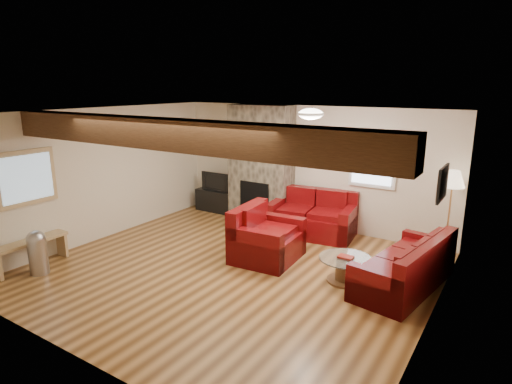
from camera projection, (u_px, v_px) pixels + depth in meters
room at (230, 195)px, 6.59m from camera, size 8.00×8.00×8.00m
oak_beam at (169, 134)px, 5.31m from camera, size 6.00×0.36×0.38m
chimney_breast at (261, 166)px, 9.16m from camera, size 1.40×0.67×2.50m
back_window at (373, 159)px, 8.02m from camera, size 0.90×0.08×1.10m
hatch_window at (26, 178)px, 6.87m from camera, size 0.08×1.00×0.90m
ceiling_dome at (311, 116)px, 6.56m from camera, size 0.40×0.40×0.18m
artwork_back at (315, 146)px, 8.61m from camera, size 0.42×0.06×0.52m
artwork_right at (442, 183)px, 5.16m from camera, size 0.06×0.55×0.42m
sofa_three at (405, 262)px, 6.25m from camera, size 1.13×2.08×0.76m
loveseat at (312, 214)px, 8.42m from camera, size 1.76×1.16×0.87m
armchair_red at (267, 234)px, 7.23m from camera, size 1.06×1.19×0.91m
coffee_table at (345, 270)px, 6.45m from camera, size 0.79×0.79×0.41m
tv_cabinet at (217, 200)px, 10.07m from camera, size 1.01×0.41×0.51m
television at (217, 181)px, 9.95m from camera, size 0.75×0.10×0.43m
floor_lamp at (452, 184)px, 7.10m from camera, size 0.39×0.39×1.53m
pine_bench at (31, 254)px, 6.98m from camera, size 0.28×1.20×0.45m
pedal_bin at (38, 252)px, 6.69m from camera, size 0.37×0.37×0.72m
coal_bucket at (238, 219)px, 8.90m from camera, size 0.38×0.38×0.36m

